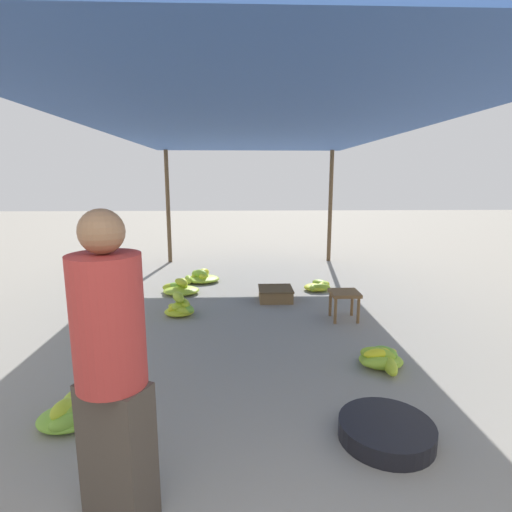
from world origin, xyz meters
TOP-DOWN VIEW (x-y plane):
  - canopy_post_back_left at (-1.63, 6.74)m, footprint 0.08×0.08m
  - canopy_post_back_right at (1.63, 6.74)m, footprint 0.08×0.08m
  - canopy_tarp at (0.00, 3.52)m, footprint 3.67×6.84m
  - vendor_foreground at (-0.78, 0.45)m, footprint 0.44×0.44m
  - stool at (1.06, 3.25)m, footprint 0.34×0.34m
  - basin_black at (0.77, 0.99)m, footprint 0.62×0.62m
  - banana_pile_left_0 at (-1.37, 1.25)m, footprint 0.45×0.55m
  - banana_pile_left_1 at (-0.94, 3.47)m, footprint 0.42×0.42m
  - banana_pile_left_2 at (-1.10, 4.47)m, footprint 0.58×0.54m
  - banana_pile_left_3 at (-0.85, 5.12)m, footprint 0.59×0.56m
  - banana_pile_right_0 at (1.09, 2.01)m, footprint 0.42×0.55m
  - banana_pile_right_1 at (1.00, 4.53)m, footprint 0.45×0.43m
  - crate_near at (0.30, 4.06)m, footprint 0.47×0.47m

SIDE VIEW (x-z plane):
  - basin_black at x=0.77m, z-range 0.00..0.12m
  - banana_pile_right_1 at x=1.00m, z-range -0.01..0.13m
  - banana_pile_left_2 at x=-1.10m, z-range -0.04..0.19m
  - banana_pile_left_0 at x=-1.37m, z-range -0.02..0.18m
  - banana_pile_left_3 at x=-0.85m, z-range -0.03..0.19m
  - banana_pile_right_0 at x=1.09m, z-range -0.01..0.18m
  - crate_near at x=0.30m, z-range 0.00..0.17m
  - banana_pile_left_1 at x=-0.94m, z-range -0.05..0.26m
  - stool at x=1.06m, z-range 0.11..0.46m
  - vendor_foreground at x=-0.78m, z-range 0.03..1.58m
  - canopy_post_back_left at x=-1.63m, z-range 0.00..2.23m
  - canopy_post_back_right at x=1.63m, z-range 0.00..2.23m
  - canopy_tarp at x=0.00m, z-range 2.23..2.27m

